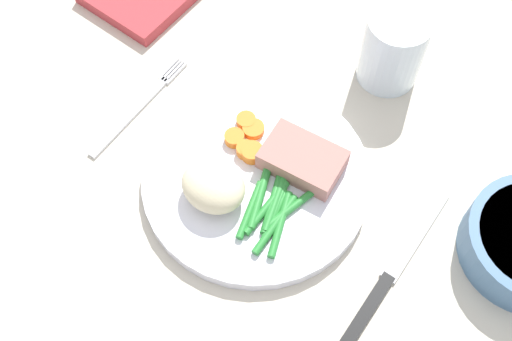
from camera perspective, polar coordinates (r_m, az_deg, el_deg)
dining_table at (r=68.55cm, az=0.61°, el=-3.19°), size 120.00×90.00×2.00cm
dinner_plate at (r=68.00cm, az=0.00°, el=-0.73°), size 24.40×24.40×1.60cm
meat_portion at (r=67.00cm, az=4.20°, el=1.01°), size 8.87×6.23×2.44cm
mashed_potatoes at (r=64.59cm, az=-3.85°, el=-1.38°), size 6.83×5.86×4.00cm
carrot_slices at (r=68.68cm, az=-0.73°, el=2.55°), size 5.29×5.32×1.26cm
green_beans at (r=65.04cm, az=1.43°, el=-3.56°), size 6.66×9.79×0.90cm
fork at (r=74.63cm, az=-10.63°, el=5.46°), size 1.44×16.60×0.40cm
knife at (r=65.93cm, az=12.17°, el=-8.73°), size 1.70×20.50×0.64cm
water_glass at (r=75.08cm, az=12.08°, el=10.29°), size 7.15×7.15×9.20cm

